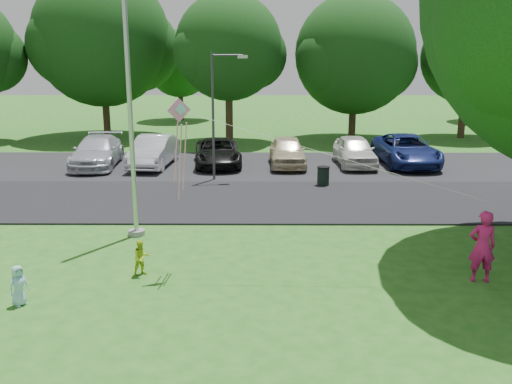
{
  "coord_description": "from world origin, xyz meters",
  "views": [
    {
      "loc": [
        0.2,
        -11.39,
        5.45
      ],
      "look_at": [
        0.12,
        4.0,
        1.6
      ],
      "focal_mm": 40.0,
      "sensor_mm": 36.0,
      "label": 1
    }
  ],
  "objects_px": {
    "trash_can": "(323,176)",
    "street_lamp": "(218,105)",
    "woman": "(482,247)",
    "child_blue": "(19,285)",
    "child_yellow": "(141,258)",
    "flagpole": "(129,96)",
    "kite": "(188,130)"
  },
  "relations": [
    {
      "from": "trash_can",
      "to": "street_lamp",
      "type": "bearing_deg",
      "value": 166.28
    },
    {
      "from": "street_lamp",
      "to": "woman",
      "type": "relative_size",
      "value": 3.03
    },
    {
      "from": "street_lamp",
      "to": "child_blue",
      "type": "height_order",
      "value": "street_lamp"
    },
    {
      "from": "trash_can",
      "to": "child_yellow",
      "type": "height_order",
      "value": "child_yellow"
    },
    {
      "from": "flagpole",
      "to": "child_blue",
      "type": "relative_size",
      "value": 10.95
    },
    {
      "from": "flagpole",
      "to": "trash_can",
      "type": "bearing_deg",
      "value": 45.22
    },
    {
      "from": "child_yellow",
      "to": "flagpole",
      "type": "bearing_deg",
      "value": 69.97
    },
    {
      "from": "flagpole",
      "to": "woman",
      "type": "distance_m",
      "value": 10.23
    },
    {
      "from": "street_lamp",
      "to": "child_blue",
      "type": "bearing_deg",
      "value": -113.78
    },
    {
      "from": "flagpole",
      "to": "woman",
      "type": "relative_size",
      "value": 5.64
    },
    {
      "from": "child_blue",
      "to": "kite",
      "type": "bearing_deg",
      "value": -23.94
    },
    {
      "from": "flagpole",
      "to": "trash_can",
      "type": "height_order",
      "value": "flagpole"
    },
    {
      "from": "child_yellow",
      "to": "child_blue",
      "type": "height_order",
      "value": "child_blue"
    },
    {
      "from": "street_lamp",
      "to": "kite",
      "type": "bearing_deg",
      "value": -97.66
    },
    {
      "from": "flagpole",
      "to": "street_lamp",
      "type": "relative_size",
      "value": 1.86
    },
    {
      "from": "child_yellow",
      "to": "child_blue",
      "type": "xyz_separation_m",
      "value": [
        -2.34,
        -1.73,
        0.0
      ]
    },
    {
      "from": "woman",
      "to": "street_lamp",
      "type": "bearing_deg",
      "value": -54.58
    },
    {
      "from": "trash_can",
      "to": "kite",
      "type": "relative_size",
      "value": 0.11
    },
    {
      "from": "flagpole",
      "to": "street_lamp",
      "type": "height_order",
      "value": "flagpole"
    },
    {
      "from": "child_blue",
      "to": "kite",
      "type": "height_order",
      "value": "kite"
    },
    {
      "from": "flagpole",
      "to": "kite",
      "type": "bearing_deg",
      "value": -54.88
    },
    {
      "from": "child_blue",
      "to": "woman",
      "type": "bearing_deg",
      "value": -46.06
    },
    {
      "from": "trash_can",
      "to": "child_blue",
      "type": "distance_m",
      "value": 13.74
    },
    {
      "from": "flagpole",
      "to": "trash_can",
      "type": "distance_m",
      "value": 9.75
    },
    {
      "from": "child_yellow",
      "to": "kite",
      "type": "xyz_separation_m",
      "value": [
        1.21,
        0.28,
        3.12
      ]
    },
    {
      "from": "trash_can",
      "to": "child_yellow",
      "type": "xyz_separation_m",
      "value": [
        -5.54,
        -9.52,
        0.04
      ]
    },
    {
      "from": "trash_can",
      "to": "kite",
      "type": "height_order",
      "value": "kite"
    },
    {
      "from": "trash_can",
      "to": "woman",
      "type": "bearing_deg",
      "value": -74.71
    },
    {
      "from": "trash_can",
      "to": "kite",
      "type": "bearing_deg",
      "value": -115.1
    },
    {
      "from": "flagpole",
      "to": "street_lamp",
      "type": "distance_m",
      "value": 7.76
    },
    {
      "from": "kite",
      "to": "child_blue",
      "type": "bearing_deg",
      "value": -173.0
    },
    {
      "from": "flagpole",
      "to": "child_yellow",
      "type": "xyz_separation_m",
      "value": [
        0.79,
        -3.13,
        -3.71
      ]
    }
  ]
}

